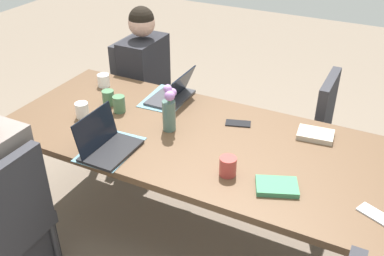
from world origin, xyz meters
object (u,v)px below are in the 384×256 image
at_px(laptop_far_left_near, 106,144).
at_px(book_red_cover, 277,186).
at_px(coffee_mug_far_left, 108,98).
at_px(chair_far_left_near, 4,220).
at_px(coffee_mug_near_left, 228,166).
at_px(laptop_near_left_mid, 173,94).
at_px(coffee_mug_near_right, 104,80).
at_px(chair_near_right_near, 339,136).
at_px(phone_black, 238,123).
at_px(person_far_left_near, 1,205).
at_px(phone_silver, 375,214).
at_px(person_near_left_mid, 146,89).
at_px(flower_vase, 169,109).
at_px(dining_table, 192,145).
at_px(coffee_mug_centre_right, 119,104).
at_px(chair_near_left_mid, 142,88).
at_px(coffee_mug_centre_left, 82,110).
at_px(book_blue_cover, 315,135).

bearing_deg(laptop_far_left_near, book_red_cover, -173.47).
bearing_deg(coffee_mug_far_left, chair_far_left_near, 89.03).
relative_size(coffee_mug_near_left, book_red_cover, 0.50).
distance_m(chair_far_left_near, laptop_near_left_mid, 1.26).
bearing_deg(coffee_mug_near_right, chair_near_right_near, -162.92).
distance_m(laptop_far_left_near, coffee_mug_near_left, 0.67).
relative_size(laptop_far_left_near, phone_black, 2.13).
height_order(person_far_left_near, phone_silver, person_far_left_near).
height_order(chair_far_left_near, coffee_mug_near_right, chair_far_left_near).
bearing_deg(phone_black, coffee_mug_far_left, -7.80).
xyz_separation_m(person_near_left_mid, coffee_mug_near_right, (0.05, 0.45, 0.25)).
xyz_separation_m(flower_vase, book_red_cover, (-0.73, 0.25, -0.12)).
height_order(person_far_left_near, coffee_mug_near_right, person_far_left_near).
bearing_deg(dining_table, coffee_mug_centre_right, -5.21).
relative_size(chair_near_left_mid, coffee_mug_centre_right, 8.51).
distance_m(chair_far_left_near, coffee_mug_centre_left, 0.78).
distance_m(coffee_mug_far_left, book_blue_cover, 1.31).
xyz_separation_m(chair_far_left_near, laptop_far_left_near, (-0.33, -0.49, 0.28)).
bearing_deg(dining_table, phone_black, -128.21).
distance_m(chair_far_left_near, coffee_mug_near_right, 1.19).
bearing_deg(flower_vase, coffee_mug_near_left, 152.08).
bearing_deg(coffee_mug_near_left, chair_near_right_near, -110.86).
bearing_deg(coffee_mug_near_left, phone_silver, -178.42).
bearing_deg(chair_far_left_near, book_blue_cover, -138.82).
xyz_separation_m(person_near_left_mid, chair_near_right_near, (-1.51, -0.04, -0.03)).
bearing_deg(flower_vase, dining_table, 179.24).
relative_size(dining_table, laptop_near_left_mid, 7.07).
height_order(person_far_left_near, chair_near_left_mid, person_far_left_near).
bearing_deg(phone_silver, coffee_mug_centre_left, -159.45).
xyz_separation_m(laptop_far_left_near, book_red_cover, (-0.92, -0.11, -0.03)).
distance_m(laptop_near_left_mid, laptop_far_left_near, 0.69).
distance_m(chair_far_left_near, flower_vase, 1.06).
xyz_separation_m(dining_table, book_red_cover, (-0.58, 0.25, 0.08)).
height_order(laptop_near_left_mid, coffee_mug_centre_right, laptop_near_left_mid).
height_order(chair_far_left_near, chair_near_right_near, same).
distance_m(dining_table, chair_far_left_near, 1.09).
relative_size(dining_table, laptop_far_left_near, 7.07).
bearing_deg(coffee_mug_centre_left, chair_near_left_mid, -79.37).
relative_size(laptop_near_left_mid, book_red_cover, 1.60).
distance_m(laptop_near_left_mid, coffee_mug_near_right, 0.53).
relative_size(book_blue_cover, phone_silver, 1.33).
height_order(coffee_mug_centre_left, book_blue_cover, coffee_mug_centre_left).
bearing_deg(chair_near_left_mid, coffee_mug_far_left, 106.93).
xyz_separation_m(person_near_left_mid, laptop_near_left_mid, (-0.48, 0.41, 0.25)).
xyz_separation_m(coffee_mug_centre_right, coffee_mug_far_left, (0.12, -0.05, -0.00)).
xyz_separation_m(chair_far_left_near, phone_black, (-0.86, -1.08, 0.24)).
bearing_deg(book_blue_cover, laptop_near_left_mid, -8.54).
bearing_deg(book_blue_cover, chair_near_left_mid, -24.92).
distance_m(chair_near_left_mid, coffee_mug_centre_right, 0.88).
distance_m(book_red_cover, book_blue_cover, 0.55).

